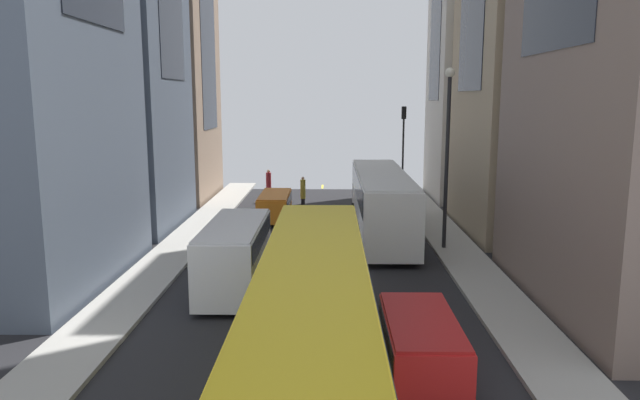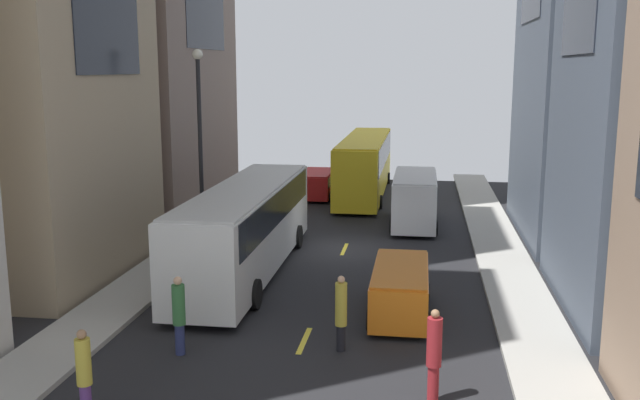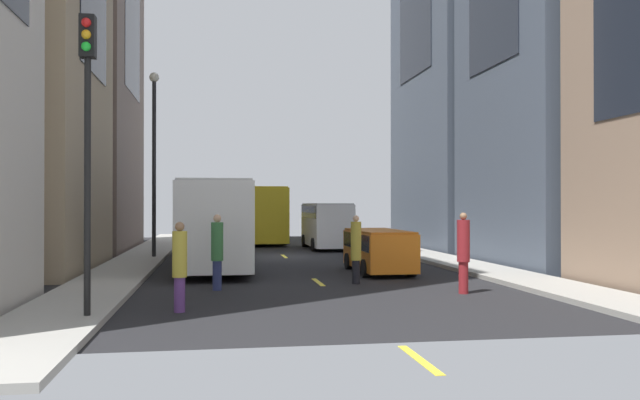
{
  "view_description": "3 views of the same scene",
  "coord_description": "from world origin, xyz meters",
  "px_view_note": "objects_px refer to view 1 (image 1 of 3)",
  "views": [
    {
      "loc": [
        -0.63,
        26.48,
        7.21
      ],
      "look_at": [
        -0.17,
        0.26,
        2.62
      ],
      "focal_mm": 33.19,
      "sensor_mm": 36.0,
      "label": 1
    },
    {
      "loc": [
        3.21,
        -29.37,
        7.74
      ],
      "look_at": [
        -0.99,
        -0.54,
        2.25
      ],
      "focal_mm": 39.42,
      "sensor_mm": 36.0,
      "label": 2
    },
    {
      "loc": [
        -3.23,
        -31.01,
        2.5
      ],
      "look_at": [
        1.54,
        -1.25,
        2.72
      ],
      "focal_mm": 36.24,
      "sensor_mm": 36.0,
      "label": 3
    }
  ],
  "objects_px": {
    "car_orange_0": "(275,204)",
    "pedestrian_waiting_curb": "(369,190)",
    "streetcar_yellow": "(313,321)",
    "pedestrian_crossing_mid": "(303,192)",
    "pedestrian_walking_far": "(378,183)",
    "pedestrian_crossing_near": "(269,185)",
    "traffic_light_near_corner": "(403,134)",
    "city_bus_white": "(381,198)",
    "car_red_1": "(421,342)",
    "delivery_van_white": "(235,251)"
  },
  "relations": [
    {
      "from": "pedestrian_crossing_mid",
      "to": "pedestrian_waiting_curb",
      "type": "distance_m",
      "value": 4.43
    },
    {
      "from": "pedestrian_crossing_near",
      "to": "traffic_light_near_corner",
      "type": "relative_size",
      "value": 0.36
    },
    {
      "from": "pedestrian_crossing_near",
      "to": "pedestrian_crossing_mid",
      "type": "bearing_deg",
      "value": 83.53
    },
    {
      "from": "streetcar_yellow",
      "to": "pedestrian_waiting_curb",
      "type": "distance_m",
      "value": 25.68
    },
    {
      "from": "pedestrian_walking_far",
      "to": "pedestrian_crossing_near",
      "type": "height_order",
      "value": "pedestrian_crossing_near"
    },
    {
      "from": "traffic_light_near_corner",
      "to": "city_bus_white",
      "type": "bearing_deg",
      "value": 78.31
    },
    {
      "from": "car_red_1",
      "to": "car_orange_0",
      "type": "bearing_deg",
      "value": -74.16
    },
    {
      "from": "streetcar_yellow",
      "to": "pedestrian_crossing_mid",
      "type": "height_order",
      "value": "streetcar_yellow"
    },
    {
      "from": "delivery_van_white",
      "to": "pedestrian_crossing_near",
      "type": "relative_size",
      "value": 2.71
    },
    {
      "from": "city_bus_white",
      "to": "streetcar_yellow",
      "type": "height_order",
      "value": "streetcar_yellow"
    },
    {
      "from": "pedestrian_crossing_mid",
      "to": "pedestrian_walking_far",
      "type": "height_order",
      "value": "pedestrian_crossing_mid"
    },
    {
      "from": "pedestrian_crossing_near",
      "to": "traffic_light_near_corner",
      "type": "bearing_deg",
      "value": 148.22
    },
    {
      "from": "pedestrian_crossing_near",
      "to": "traffic_light_near_corner",
      "type": "distance_m",
      "value": 10.55
    },
    {
      "from": "pedestrian_walking_far",
      "to": "car_orange_0",
      "type": "bearing_deg",
      "value": 126.26
    },
    {
      "from": "car_orange_0",
      "to": "traffic_light_near_corner",
      "type": "height_order",
      "value": "traffic_light_near_corner"
    },
    {
      "from": "pedestrian_walking_far",
      "to": "traffic_light_near_corner",
      "type": "height_order",
      "value": "traffic_light_near_corner"
    },
    {
      "from": "city_bus_white",
      "to": "car_red_1",
      "type": "distance_m",
      "value": 16.06
    },
    {
      "from": "pedestrian_walking_far",
      "to": "traffic_light_near_corner",
      "type": "distance_m",
      "value": 4.04
    },
    {
      "from": "city_bus_white",
      "to": "pedestrian_walking_far",
      "type": "distance_m",
      "value": 11.74
    },
    {
      "from": "car_orange_0",
      "to": "pedestrian_waiting_curb",
      "type": "distance_m",
      "value": 7.12
    },
    {
      "from": "car_orange_0",
      "to": "streetcar_yellow",
      "type": "bearing_deg",
      "value": 97.68
    },
    {
      "from": "streetcar_yellow",
      "to": "pedestrian_crossing_near",
      "type": "xyz_separation_m",
      "value": [
        3.86,
        -27.32,
        -0.91
      ]
    },
    {
      "from": "streetcar_yellow",
      "to": "traffic_light_near_corner",
      "type": "height_order",
      "value": "traffic_light_near_corner"
    },
    {
      "from": "city_bus_white",
      "to": "car_orange_0",
      "type": "xyz_separation_m",
      "value": [
        5.96,
        -3.9,
        -1.08
      ]
    },
    {
      "from": "pedestrian_walking_far",
      "to": "traffic_light_near_corner",
      "type": "xyz_separation_m",
      "value": [
        -1.86,
        -1.04,
        3.43
      ]
    },
    {
      "from": "car_orange_0",
      "to": "pedestrian_crossing_near",
      "type": "bearing_deg",
      "value": -80.62
    },
    {
      "from": "pedestrian_walking_far",
      "to": "pedestrian_waiting_curb",
      "type": "height_order",
      "value": "pedestrian_waiting_curb"
    },
    {
      "from": "pedestrian_crossing_near",
      "to": "car_orange_0",
      "type": "bearing_deg",
      "value": 50.31
    },
    {
      "from": "streetcar_yellow",
      "to": "pedestrian_crossing_mid",
      "type": "relative_size",
      "value": 6.53
    },
    {
      "from": "pedestrian_waiting_curb",
      "to": "pedestrian_walking_far",
      "type": "bearing_deg",
      "value": -1.64
    },
    {
      "from": "traffic_light_near_corner",
      "to": "pedestrian_waiting_curb",
      "type": "bearing_deg",
      "value": 60.4
    },
    {
      "from": "city_bus_white",
      "to": "traffic_light_near_corner",
      "type": "bearing_deg",
      "value": -101.69
    },
    {
      "from": "traffic_light_near_corner",
      "to": "car_red_1",
      "type": "bearing_deg",
      "value": 84.15
    },
    {
      "from": "pedestrian_waiting_curb",
      "to": "car_orange_0",
      "type": "bearing_deg",
      "value": 135.7
    },
    {
      "from": "city_bus_white",
      "to": "delivery_van_white",
      "type": "distance_m",
      "value": 11.07
    },
    {
      "from": "delivery_van_white",
      "to": "car_orange_0",
      "type": "bearing_deg",
      "value": -91.21
    },
    {
      "from": "car_red_1",
      "to": "streetcar_yellow",
      "type": "bearing_deg",
      "value": 29.38
    },
    {
      "from": "streetcar_yellow",
      "to": "traffic_light_near_corner",
      "type": "relative_size",
      "value": 2.21
    },
    {
      "from": "delivery_van_white",
      "to": "pedestrian_walking_far",
      "type": "bearing_deg",
      "value": -108.61
    },
    {
      "from": "car_orange_0",
      "to": "pedestrian_walking_far",
      "type": "xyz_separation_m",
      "value": [
        -6.73,
        -7.78,
        0.19
      ]
    },
    {
      "from": "car_orange_0",
      "to": "pedestrian_waiting_curb",
      "type": "relative_size",
      "value": 2.09
    },
    {
      "from": "city_bus_white",
      "to": "streetcar_yellow",
      "type": "distance_m",
      "value": 17.84
    },
    {
      "from": "pedestrian_crossing_mid",
      "to": "delivery_van_white",
      "type": "bearing_deg",
      "value": -96.19
    },
    {
      "from": "pedestrian_walking_far",
      "to": "traffic_light_near_corner",
      "type": "bearing_deg",
      "value": -73.66
    },
    {
      "from": "pedestrian_waiting_curb",
      "to": "traffic_light_near_corner",
      "type": "relative_size",
      "value": 0.35
    },
    {
      "from": "pedestrian_crossing_mid",
      "to": "pedestrian_waiting_curb",
      "type": "height_order",
      "value": "pedestrian_waiting_curb"
    },
    {
      "from": "city_bus_white",
      "to": "pedestrian_crossing_mid",
      "type": "relative_size",
      "value": 5.98
    },
    {
      "from": "pedestrian_crossing_near",
      "to": "pedestrian_walking_far",
      "type": "bearing_deg",
      "value": 145.04
    },
    {
      "from": "traffic_light_near_corner",
      "to": "pedestrian_crossing_mid",
      "type": "bearing_deg",
      "value": 38.83
    },
    {
      "from": "car_red_1",
      "to": "pedestrian_crossing_mid",
      "type": "height_order",
      "value": "pedestrian_crossing_mid"
    }
  ]
}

